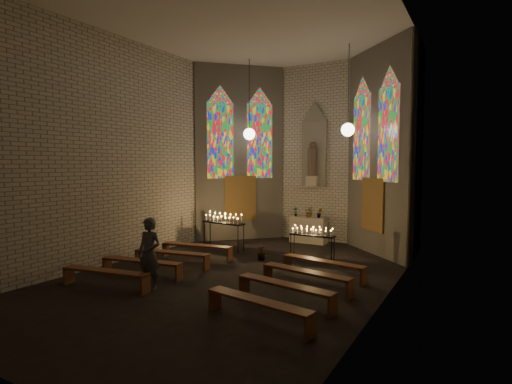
% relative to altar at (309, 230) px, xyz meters
% --- Properties ---
extents(floor, '(12.00, 12.00, 0.00)m').
position_rel_altar_xyz_m(floor, '(0.00, -5.45, -0.50)').
color(floor, black).
rests_on(floor, ground).
extents(room, '(8.22, 12.43, 7.00)m').
position_rel_altar_xyz_m(room, '(-0.00, -2.08, 3.22)').
color(room, beige).
rests_on(room, ground).
extents(altar, '(1.40, 0.60, 1.00)m').
position_rel_altar_xyz_m(altar, '(0.00, 0.00, 0.00)').
color(altar, beige).
rests_on(altar, ground).
extents(flower_vase_left, '(0.21, 0.15, 0.36)m').
position_rel_altar_xyz_m(flower_vase_left, '(-0.55, -0.05, 0.68)').
color(flower_vase_left, '#4C723F').
rests_on(flower_vase_left, altar).
extents(flower_vase_center, '(0.41, 0.36, 0.41)m').
position_rel_altar_xyz_m(flower_vase_center, '(0.06, -0.08, 0.71)').
color(flower_vase_center, '#4C723F').
rests_on(flower_vase_center, altar).
extents(flower_vase_right, '(0.25, 0.23, 0.37)m').
position_rel_altar_xyz_m(flower_vase_right, '(0.42, 0.01, 0.69)').
color(flower_vase_right, '#4C723F').
rests_on(flower_vase_right, altar).
extents(aisle_flower_pot, '(0.35, 0.35, 0.48)m').
position_rel_altar_xyz_m(aisle_flower_pot, '(-0.23, -3.42, -0.26)').
color(aisle_flower_pot, '#4C723F').
rests_on(aisle_flower_pot, ground).
extents(votive_stand_left, '(1.72, 0.58, 1.24)m').
position_rel_altar_xyz_m(votive_stand_left, '(-2.16, -2.73, 0.56)').
color(votive_stand_left, black).
rests_on(votive_stand_left, ground).
extents(votive_stand_right, '(1.44, 0.35, 1.06)m').
position_rel_altar_xyz_m(votive_stand_right, '(1.24, -2.76, 0.41)').
color(votive_stand_right, black).
rests_on(votive_stand_right, ground).
extents(pew_left_0, '(2.42, 0.72, 0.46)m').
position_rel_altar_xyz_m(pew_left_0, '(-2.16, -4.28, -0.13)').
color(pew_left_0, '#5C2F1A').
rests_on(pew_left_0, ground).
extents(pew_right_0, '(2.42, 0.72, 0.46)m').
position_rel_altar_xyz_m(pew_right_0, '(2.16, -4.28, -0.13)').
color(pew_right_0, '#5C2F1A').
rests_on(pew_right_0, ground).
extents(pew_left_1, '(2.42, 0.72, 0.46)m').
position_rel_altar_xyz_m(pew_left_1, '(-2.16, -5.48, -0.13)').
color(pew_left_1, '#5C2F1A').
rests_on(pew_left_1, ground).
extents(pew_right_1, '(2.42, 0.72, 0.46)m').
position_rel_altar_xyz_m(pew_right_1, '(2.16, -5.48, -0.13)').
color(pew_right_1, '#5C2F1A').
rests_on(pew_right_1, ground).
extents(pew_left_2, '(2.42, 0.72, 0.46)m').
position_rel_altar_xyz_m(pew_left_2, '(-2.16, -6.68, -0.13)').
color(pew_left_2, '#5C2F1A').
rests_on(pew_left_2, ground).
extents(pew_right_2, '(2.42, 0.72, 0.46)m').
position_rel_altar_xyz_m(pew_right_2, '(2.16, -6.68, -0.13)').
color(pew_right_2, '#5C2F1A').
rests_on(pew_right_2, ground).
extents(pew_left_3, '(2.42, 0.72, 0.46)m').
position_rel_altar_xyz_m(pew_left_3, '(-2.16, -7.88, -0.13)').
color(pew_left_3, '#5C2F1A').
rests_on(pew_left_3, ground).
extents(pew_right_3, '(2.42, 0.72, 0.46)m').
position_rel_altar_xyz_m(pew_right_3, '(2.16, -7.88, -0.13)').
color(pew_right_3, '#5C2F1A').
rests_on(pew_right_3, ground).
extents(visitor, '(0.67, 0.47, 1.77)m').
position_rel_altar_xyz_m(visitor, '(-1.16, -7.40, 0.38)').
color(visitor, '#4B4C55').
rests_on(visitor, ground).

